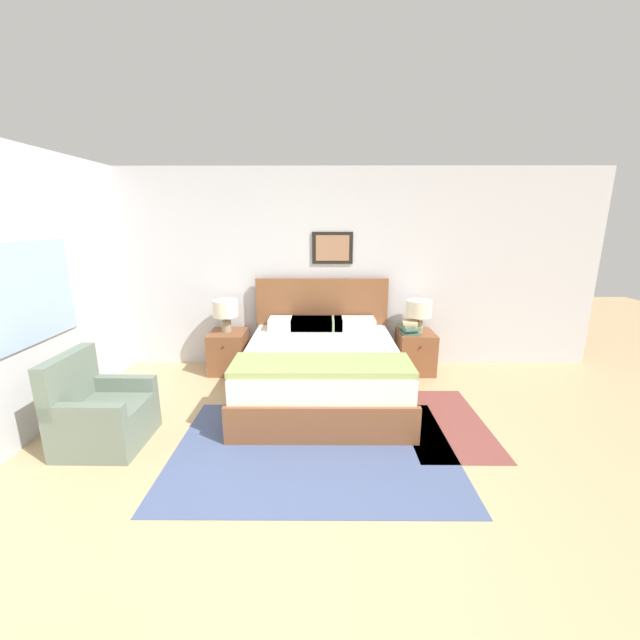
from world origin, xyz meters
The scene contains 16 objects.
ground_plane centered at (0.00, 0.00, 0.00)m, with size 16.00×16.00×0.00m, color tan.
wall_back centered at (0.00, 3.14, 1.30)m, with size 7.48×0.09×2.60m.
wall_left centered at (-2.57, 1.54, 1.30)m, with size 0.08×5.51×2.60m.
area_rug_main centered at (0.03, 0.97, 0.00)m, with size 2.42×1.68×0.01m.
area_rug_bedside centered at (1.30, 1.45, 0.00)m, with size 0.79×1.44×0.01m.
bed centered at (0.09, 2.08, 0.33)m, with size 1.74×2.02×1.21m.
armchair centered at (-1.86, 1.06, 0.28)m, with size 0.68×0.70×0.84m.
nightstand_near_window centered at (-1.13, 2.81, 0.27)m, with size 0.46×0.52×0.54m.
nightstand_by_door centered at (1.32, 2.81, 0.27)m, with size 0.46×0.52×0.54m.
table_lamp_near_window centered at (-1.15, 2.83, 0.82)m, with size 0.32×0.32×0.42m.
table_lamp_by_door centered at (1.34, 2.83, 0.82)m, with size 0.32×0.32×0.42m.
book_thick_bottom centered at (1.22, 2.76, 0.55)m, with size 0.23×0.24×0.03m.
book_hardcover_middle centered at (1.22, 2.76, 0.58)m, with size 0.19×0.22×0.04m.
book_novel_upper centered at (1.22, 2.76, 0.62)m, with size 0.25×0.31×0.03m.
book_slim_near_top centered at (1.22, 2.76, 0.65)m, with size 0.16×0.22×0.03m.
book_paperback_top centered at (1.22, 2.76, 0.68)m, with size 0.21×0.27×0.03m.
Camera 1 is at (0.10, -2.07, 1.95)m, focal length 22.00 mm.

